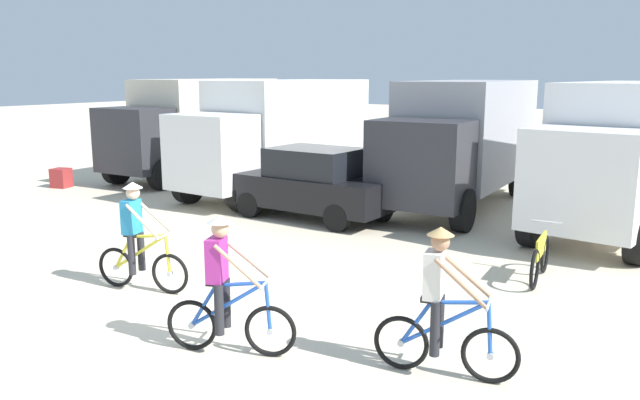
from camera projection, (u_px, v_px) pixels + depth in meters
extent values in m
plane|color=beige|center=(184.00, 296.00, 10.30)|extent=(120.00, 120.00, 0.00)
cube|color=beige|center=(207.00, 118.00, 22.55)|extent=(2.45, 5.22, 2.70)
cube|color=#2D2D33|center=(134.00, 140.00, 19.81)|extent=(2.21, 1.52, 2.00)
cube|color=black|center=(116.00, 131.00, 19.16)|extent=(2.02, 0.10, 0.80)
cylinder|color=black|center=(162.00, 174.00, 19.56)|extent=(0.33, 1.00, 1.00)
cylinder|color=black|center=(117.00, 169.00, 20.62)|extent=(0.33, 1.00, 1.00)
cylinder|color=black|center=(260.00, 156.00, 23.72)|extent=(0.33, 1.00, 1.00)
cylinder|color=black|center=(218.00, 153.00, 24.78)|extent=(0.33, 1.00, 1.00)
cube|color=white|center=(290.00, 125.00, 19.35)|extent=(2.66, 5.31, 2.70)
cube|color=silver|center=(211.00, 152.00, 16.73)|extent=(2.27, 1.61, 2.00)
cube|color=black|center=(191.00, 141.00, 16.10)|extent=(2.03, 0.18, 0.80)
cylinder|color=black|center=(243.00, 193.00, 16.43)|extent=(0.37, 1.01, 1.00)
cylinder|color=black|center=(188.00, 185.00, 17.58)|extent=(0.37, 1.01, 1.00)
cylinder|color=black|center=(348.00, 170.00, 20.42)|extent=(0.37, 1.01, 1.00)
cylinder|color=black|center=(297.00, 165.00, 21.58)|extent=(0.37, 1.01, 1.00)
cube|color=#9E9EA3|center=(468.00, 131.00, 17.38)|extent=(2.52, 5.26, 2.70)
cube|color=#2D2D33|center=(420.00, 164.00, 14.62)|extent=(2.24, 1.55, 2.00)
cube|color=black|center=(409.00, 152.00, 13.96)|extent=(2.03, 0.13, 0.80)
cylinder|color=black|center=(463.00, 210.00, 14.38)|extent=(0.34, 1.01, 1.00)
cylinder|color=black|center=(381.00, 201.00, 15.41)|extent=(0.34, 1.01, 1.00)
cylinder|color=black|center=(518.00, 179.00, 18.58)|extent=(0.34, 1.01, 1.00)
cylinder|color=black|center=(451.00, 174.00, 19.61)|extent=(0.34, 1.01, 1.00)
cube|color=white|center=(633.00, 141.00, 14.75)|extent=(3.02, 5.46, 2.70)
cube|color=silver|center=(585.00, 181.00, 12.27)|extent=(2.37, 1.76, 2.00)
cube|color=black|center=(574.00, 167.00, 11.68)|extent=(2.02, 0.33, 0.80)
cylinder|color=black|center=(638.00, 239.00, 11.91)|extent=(0.44, 1.03, 1.00)
cylinder|color=black|center=(532.00, 223.00, 13.18)|extent=(0.44, 1.03, 1.00)
cylinder|color=black|center=(603.00, 189.00, 16.96)|extent=(0.44, 1.03, 1.00)
cube|color=black|center=(310.00, 190.00, 15.71)|extent=(4.26, 1.90, 0.76)
cube|color=black|center=(315.00, 162.00, 15.49)|extent=(2.15, 1.67, 0.68)
cylinder|color=black|center=(250.00, 205.00, 15.87)|extent=(0.65, 0.24, 0.64)
cylinder|color=black|center=(287.00, 195.00, 17.14)|extent=(0.65, 0.24, 0.64)
cylinder|color=black|center=(337.00, 218.00, 14.43)|extent=(0.65, 0.24, 0.64)
cylinder|color=black|center=(371.00, 206.00, 15.69)|extent=(0.65, 0.24, 0.64)
torus|color=black|center=(170.00, 274.00, 10.33)|extent=(0.68, 0.21, 0.68)
cylinder|color=silver|center=(170.00, 274.00, 10.33)|extent=(0.10, 0.10, 0.08)
torus|color=black|center=(116.00, 267.00, 10.68)|extent=(0.68, 0.21, 0.68)
cylinder|color=silver|center=(116.00, 267.00, 10.68)|extent=(0.10, 0.10, 0.08)
cylinder|color=gold|center=(140.00, 252.00, 10.45)|extent=(1.01, 0.27, 0.68)
cylinder|color=gold|center=(148.00, 236.00, 10.34)|extent=(0.66, 0.19, 0.13)
cylinder|color=gold|center=(124.00, 252.00, 10.56)|extent=(0.39, 0.13, 0.59)
cylinder|color=gold|center=(168.00, 255.00, 10.27)|extent=(0.11, 0.07, 0.64)
cylinder|color=silver|center=(165.00, 235.00, 10.22)|extent=(0.15, 0.52, 0.04)
cube|color=black|center=(131.00, 235.00, 10.45)|extent=(0.26, 0.17, 0.06)
cube|color=teal|center=(131.00, 217.00, 10.38)|extent=(0.27, 0.36, 0.56)
sphere|color=beige|center=(133.00, 193.00, 10.28)|extent=(0.22, 0.22, 0.22)
cone|color=silver|center=(132.00, 185.00, 10.26)|extent=(0.32, 0.32, 0.10)
cylinder|color=#26262B|center=(141.00, 251.00, 10.60)|extent=(0.12, 0.12, 0.66)
cylinder|color=#26262B|center=(132.00, 255.00, 10.36)|extent=(0.12, 0.12, 0.66)
cylinder|color=beige|center=(155.00, 217.00, 10.44)|extent=(0.62, 0.23, 0.53)
cylinder|color=beige|center=(142.00, 222.00, 10.10)|extent=(0.63, 0.15, 0.53)
torus|color=black|center=(270.00, 331.00, 8.02)|extent=(0.66, 0.30, 0.68)
cylinder|color=silver|center=(270.00, 331.00, 8.02)|extent=(0.10, 0.10, 0.08)
torus|color=black|center=(192.00, 325.00, 8.22)|extent=(0.66, 0.30, 0.68)
cylinder|color=silver|center=(192.00, 325.00, 8.22)|extent=(0.10, 0.10, 0.08)
cylinder|color=blue|center=(228.00, 304.00, 8.07)|extent=(0.97, 0.42, 0.68)
cylinder|color=blue|center=(241.00, 284.00, 7.98)|extent=(0.63, 0.29, 0.13)
cylinder|color=blue|center=(204.00, 305.00, 8.14)|extent=(0.38, 0.19, 0.59)
cylinder|color=blue|center=(268.00, 307.00, 7.97)|extent=(0.11, 0.08, 0.64)
cylinder|color=silver|center=(266.00, 283.00, 7.91)|extent=(0.22, 0.50, 0.04)
cube|color=black|center=(216.00, 283.00, 8.04)|extent=(0.27, 0.20, 0.06)
cube|color=#AD2D8C|center=(217.00, 260.00, 7.98)|extent=(0.30, 0.37, 0.56)
sphere|color=tan|center=(220.00, 229.00, 7.89)|extent=(0.22, 0.22, 0.22)
cone|color=silver|center=(220.00, 219.00, 7.86)|extent=(0.32, 0.32, 0.10)
cylinder|color=#26262B|center=(226.00, 303.00, 8.21)|extent=(0.12, 0.12, 0.66)
cylinder|color=#26262B|center=(219.00, 310.00, 7.96)|extent=(0.12, 0.12, 0.66)
cylinder|color=tan|center=(247.00, 258.00, 8.09)|extent=(0.59, 0.31, 0.53)
cylinder|color=tan|center=(238.00, 267.00, 7.74)|extent=(0.61, 0.24, 0.53)
torus|color=black|center=(490.00, 356.00, 7.33)|extent=(0.68, 0.20, 0.68)
cylinder|color=silver|center=(490.00, 356.00, 7.33)|extent=(0.10, 0.10, 0.08)
torus|color=black|center=(401.00, 343.00, 7.68)|extent=(0.68, 0.20, 0.68)
cylinder|color=silver|center=(401.00, 343.00, 7.68)|extent=(0.10, 0.10, 0.08)
cylinder|color=blue|center=(444.00, 323.00, 7.45)|extent=(1.01, 0.27, 0.68)
cylinder|color=blue|center=(459.00, 302.00, 7.34)|extent=(0.66, 0.19, 0.13)
cylinder|color=blue|center=(416.00, 323.00, 7.57)|extent=(0.39, 0.13, 0.59)
cylinder|color=blue|center=(490.00, 329.00, 7.27)|extent=(0.11, 0.07, 0.64)
cylinder|color=silver|center=(489.00, 303.00, 7.22)|extent=(0.15, 0.52, 0.04)
cube|color=black|center=(431.00, 300.00, 7.45)|extent=(0.26, 0.17, 0.06)
cube|color=silver|center=(434.00, 275.00, 7.38)|extent=(0.26, 0.36, 0.56)
sphere|color=#A87A5B|center=(440.00, 242.00, 7.29)|extent=(0.22, 0.22, 0.22)
cone|color=tan|center=(441.00, 231.00, 7.26)|extent=(0.32, 0.32, 0.10)
cylinder|color=#26262B|center=(439.00, 321.00, 7.60)|extent=(0.12, 0.12, 0.66)
cylinder|color=#26262B|center=(435.00, 329.00, 7.36)|extent=(0.12, 0.12, 0.66)
cylinder|color=#A87A5B|center=(465.00, 275.00, 7.44)|extent=(0.62, 0.22, 0.53)
cylinder|color=#A87A5B|center=(461.00, 284.00, 7.11)|extent=(0.63, 0.14, 0.53)
torus|color=black|center=(545.00, 254.00, 11.45)|extent=(0.11, 0.68, 0.68)
torus|color=black|center=(535.00, 270.00, 10.54)|extent=(0.11, 0.68, 0.68)
cube|color=gold|center=(541.00, 246.00, 10.94)|extent=(0.11, 0.89, 0.36)
cylinder|color=silver|center=(547.00, 222.00, 11.29)|extent=(0.50, 0.07, 0.04)
cube|color=#9E2D2D|center=(61.00, 178.00, 20.05)|extent=(0.62, 0.60, 0.61)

